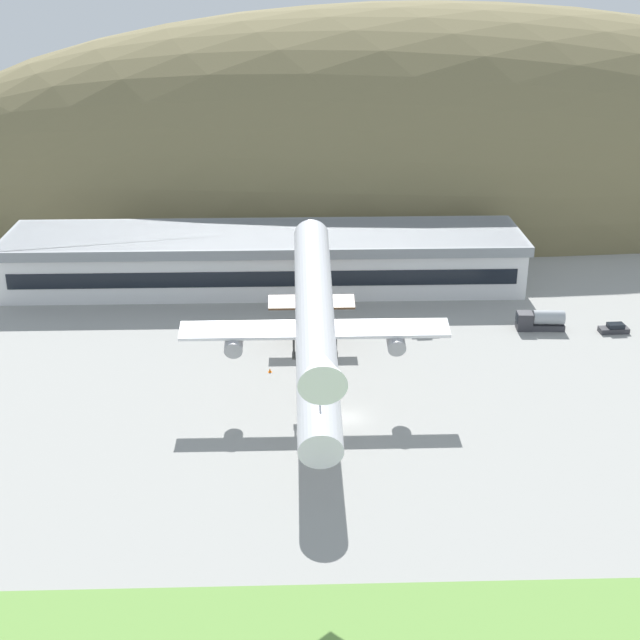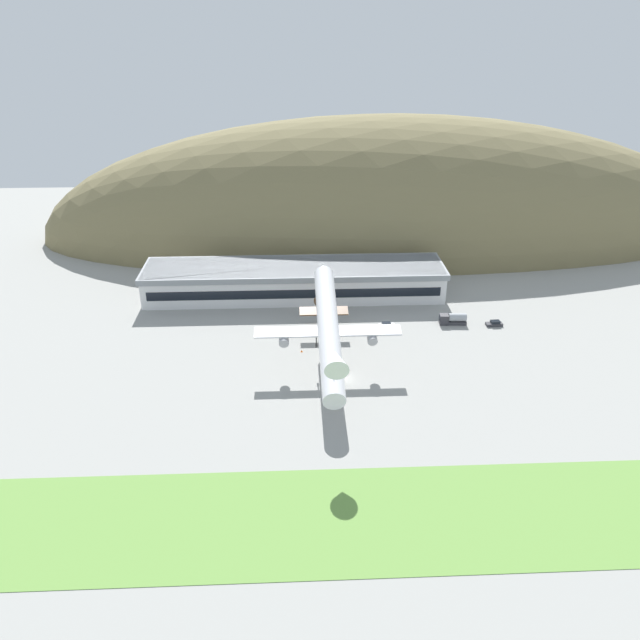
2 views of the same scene
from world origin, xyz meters
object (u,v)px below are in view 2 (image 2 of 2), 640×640
Objects in this scene: cargo_airplane at (328,329)px; traffic_cone_0 at (302,351)px; service_car_1 at (387,325)px; terminal_building at (294,279)px; service_car_0 at (494,324)px; fuel_truck at (453,319)px.

cargo_airplane is 15.52m from traffic_cone_0.
cargo_airplane is 12.61× the size of service_car_1.
cargo_airplane reaches higher than traffic_cone_0.
traffic_cone_0 is at bearing 122.16° from cargo_airplane.
cargo_airplane is (7.38, -44.05, 5.79)m from terminal_building.
service_car_0 is 7.71× the size of traffic_cone_0.
cargo_airplane is at bearing -154.86° from service_car_0.
service_car_1 is 18.09m from fuel_truck.
terminal_building is at bearing 153.59° from fuel_truck.
service_car_1 is (24.30, -22.31, -4.62)m from terminal_building.
fuel_truck reaches higher than traffic_cone_0.
terminal_building is 20.30× the size of service_car_1.
fuel_truck is at bearing 4.10° from service_car_1.
traffic_cone_0 is at bearing -151.85° from service_car_1.
service_car_1 is (16.92, 21.74, -10.41)m from cargo_airplane.
terminal_building is 57.99m from service_car_0.
cargo_airplane is 7.36× the size of fuel_truck.
terminal_building reaches higher than service_car_1.
cargo_airplane is 51.72m from service_car_0.
traffic_cone_0 is (-5.97, 9.49, -10.74)m from cargo_airplane.
terminal_building is at bearing 157.07° from service_car_0.
fuel_truck is 43.11m from traffic_cone_0.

